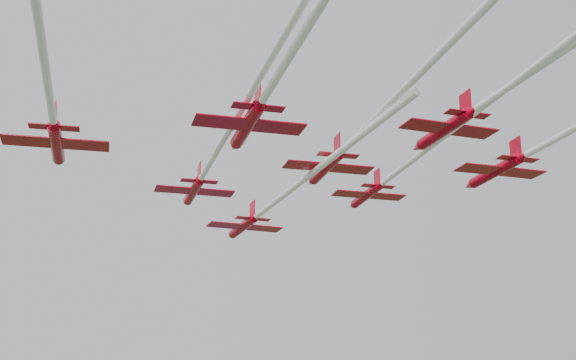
{
  "coord_description": "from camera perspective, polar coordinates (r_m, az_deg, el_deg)",
  "views": [
    {
      "loc": [
        -6.43,
        -86.53,
        24.63
      ],
      "look_at": [
        3.99,
        -4.38,
        50.2
      ],
      "focal_mm": 50.0,
      "sensor_mm": 36.0,
      "label": 1
    }
  ],
  "objects": [
    {
      "name": "jet_row4_right",
      "position": [
        64.24,
        17.03,
        7.45
      ],
      "size": [
        15.06,
        55.03,
        2.68
      ],
      "rotation": [
        0.0,
        0.0,
        0.21
      ],
      "color": "#BC0018"
    },
    {
      "name": "jet_lead",
      "position": [
        93.35,
        -1.16,
        -1.73
      ],
      "size": [
        15.38,
        52.08,
        2.89
      ],
      "rotation": [
        0.0,
        0.0,
        0.22
      ],
      "color": "#BC0018"
    },
    {
      "name": "jet_row4_left",
      "position": [
        55.15,
        -0.06,
        8.53
      ],
      "size": [
        11.58,
        55.03,
        2.77
      ],
      "rotation": [
        0.0,
        0.0,
        0.14
      ],
      "color": "#BC0018"
    },
    {
      "name": "jet_row3_left",
      "position": [
        65.2,
        -16.64,
        6.02
      ],
      "size": [
        9.75,
        54.21,
        2.86
      ],
      "rotation": [
        0.0,
        0.0,
        0.1
      ],
      "color": "#BC0018"
    },
    {
      "name": "jet_row2_left",
      "position": [
        77.68,
        -5.46,
        1.4
      ],
      "size": [
        10.78,
        48.65,
        2.56
      ],
      "rotation": [
        0.0,
        0.0,
        0.14
      ],
      "color": "#BC0018"
    },
    {
      "name": "jet_row3_mid",
      "position": [
        69.4,
        6.31,
        4.5
      ],
      "size": [
        11.82,
        59.26,
        2.74
      ],
      "rotation": [
        0.0,
        0.0,
        0.13
      ],
      "color": "#BC0018"
    },
    {
      "name": "jet_row2_right",
      "position": [
        80.19,
        9.51,
        1.92
      ],
      "size": [
        11.96,
        60.07,
        2.53
      ],
      "rotation": [
        0.0,
        0.0,
        0.14
      ],
      "color": "#BC0018"
    }
  ]
}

